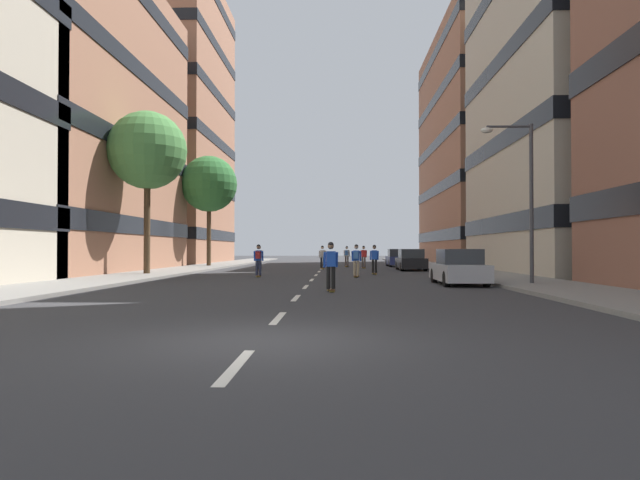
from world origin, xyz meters
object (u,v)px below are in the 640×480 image
(parked_car_mid, at_px, (411,261))
(street_tree_near, at_px, (147,151))
(skater_5, at_px, (259,256))
(skater_0, at_px, (374,258))
(skater_1, at_px, (258,258))
(parked_car_near, at_px, (459,268))
(skater_6, at_px, (322,256))
(parked_car_far, at_px, (398,258))
(street_tree_mid, at_px, (209,184))
(skater_3, at_px, (347,255))
(skater_2, at_px, (331,264))
(skater_4, at_px, (356,258))
(streetlamp_right, at_px, (522,185))
(skater_7, at_px, (364,256))

(parked_car_mid, distance_m, street_tree_near, 19.23)
(street_tree_near, bearing_deg, skater_5, 58.10)
(skater_5, bearing_deg, skater_0, -38.65)
(skater_0, height_order, skater_1, same)
(parked_car_near, bearing_deg, skater_6, 109.35)
(parked_car_mid, bearing_deg, parked_car_far, 90.00)
(street_tree_mid, xyz_separation_m, skater_3, (11.58, 0.97, -5.95))
(parked_car_mid, height_order, parked_car_far, same)
(parked_car_far, bearing_deg, skater_6, -135.38)
(skater_1, distance_m, skater_2, 10.98)
(skater_2, relative_size, skater_5, 1.00)
(street_tree_mid, bearing_deg, skater_2, -67.98)
(skater_4, distance_m, skater_5, 11.70)
(parked_car_mid, height_order, skater_2, skater_2)
(skater_2, bearing_deg, skater_4, 83.07)
(skater_5, bearing_deg, street_tree_mid, 128.35)
(skater_5, bearing_deg, streetlamp_right, -51.61)
(skater_1, height_order, skater_2, same)
(skater_2, bearing_deg, street_tree_near, 133.21)
(parked_car_far, distance_m, skater_5, 13.92)
(streetlamp_right, xyz_separation_m, skater_1, (-11.87, 7.14, -3.12))
(parked_car_near, relative_size, skater_1, 2.47)
(parked_car_far, bearing_deg, parked_car_near, -90.00)
(skater_0, xyz_separation_m, skater_3, (-1.46, 13.82, 0.03))
(street_tree_near, distance_m, skater_7, 18.97)
(parked_car_mid, relative_size, street_tree_mid, 0.48)
(skater_3, bearing_deg, parked_car_near, -79.12)
(skater_0, distance_m, skater_3, 13.89)
(street_tree_mid, relative_size, skater_4, 5.18)
(parked_car_near, height_order, skater_7, skater_7)
(parked_car_far, bearing_deg, skater_3, -164.92)
(parked_car_near, relative_size, skater_0, 2.47)
(street_tree_near, height_order, skater_0, street_tree_near)
(skater_3, xyz_separation_m, skater_7, (1.28, -3.41, -0.03))
(skater_4, height_order, skater_6, same)
(parked_car_far, xyz_separation_m, skater_6, (-6.37, -6.28, 0.32))
(skater_1, bearing_deg, skater_7, 65.15)
(street_tree_mid, distance_m, skater_2, 28.97)
(parked_car_far, relative_size, skater_4, 2.47)
(street_tree_near, bearing_deg, skater_0, 9.23)
(skater_1, xyz_separation_m, skater_7, (6.32, 13.66, -0.03))
(skater_3, distance_m, skater_5, 9.88)
(skater_1, relative_size, skater_5, 1.00)
(parked_car_far, relative_size, skater_1, 2.47)
(parked_car_mid, height_order, skater_0, skater_0)
(streetlamp_right, distance_m, skater_4, 10.09)
(street_tree_mid, bearing_deg, streetlamp_right, -51.62)
(skater_0, bearing_deg, street_tree_mid, 135.42)
(street_tree_mid, height_order, streetlamp_right, street_tree_mid)
(street_tree_mid, bearing_deg, skater_5, -51.65)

